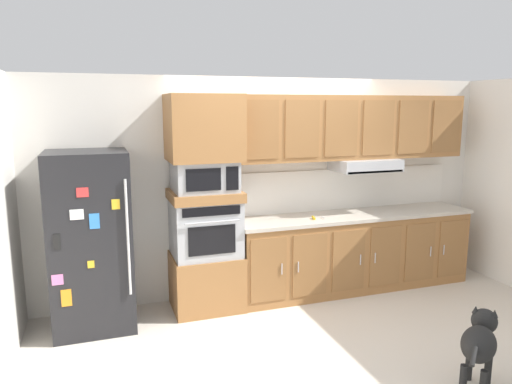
{
  "coord_description": "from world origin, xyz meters",
  "views": [
    {
      "loc": [
        -2.0,
        -4.11,
        2.19
      ],
      "look_at": [
        -0.42,
        0.51,
        1.3
      ],
      "focal_mm": 33.58,
      "sensor_mm": 36.0,
      "label": 1
    }
  ],
  "objects_px": {
    "refrigerator": "(91,241)",
    "screwdriver": "(314,218)",
    "microwave": "(204,176)",
    "built_in_oven": "(205,228)",
    "dog": "(480,341)"
  },
  "relations": [
    {
      "from": "microwave",
      "to": "dog",
      "type": "height_order",
      "value": "microwave"
    },
    {
      "from": "refrigerator",
      "to": "screwdriver",
      "type": "bearing_deg",
      "value": -0.61
    },
    {
      "from": "refrigerator",
      "to": "screwdriver",
      "type": "height_order",
      "value": "refrigerator"
    },
    {
      "from": "built_in_oven",
      "to": "microwave",
      "type": "bearing_deg",
      "value": -0.77
    },
    {
      "from": "refrigerator",
      "to": "built_in_oven",
      "type": "height_order",
      "value": "refrigerator"
    },
    {
      "from": "microwave",
      "to": "screwdriver",
      "type": "distance_m",
      "value": 1.35
    },
    {
      "from": "dog",
      "to": "built_in_oven",
      "type": "bearing_deg",
      "value": 88.4
    },
    {
      "from": "dog",
      "to": "refrigerator",
      "type": "bearing_deg",
      "value": 104.25
    },
    {
      "from": "built_in_oven",
      "to": "screwdriver",
      "type": "relative_size",
      "value": 4.67
    },
    {
      "from": "microwave",
      "to": "refrigerator",
      "type": "bearing_deg",
      "value": -176.66
    },
    {
      "from": "refrigerator",
      "to": "microwave",
      "type": "distance_m",
      "value": 1.3
    },
    {
      "from": "screwdriver",
      "to": "dog",
      "type": "relative_size",
      "value": 0.23
    },
    {
      "from": "refrigerator",
      "to": "microwave",
      "type": "relative_size",
      "value": 2.73
    },
    {
      "from": "refrigerator",
      "to": "dog",
      "type": "distance_m",
      "value": 3.56
    },
    {
      "from": "microwave",
      "to": "dog",
      "type": "relative_size",
      "value": 0.99
    }
  ]
}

